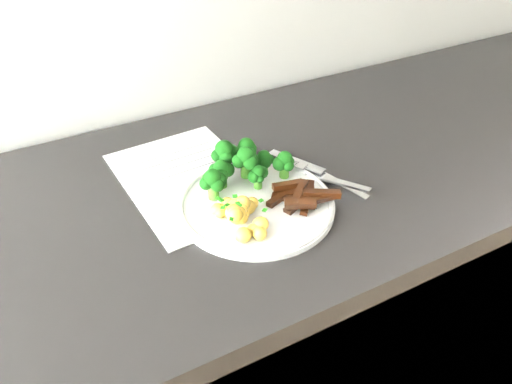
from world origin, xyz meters
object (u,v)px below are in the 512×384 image
plate (256,203)px  knife (329,179)px  recipe_paper (190,179)px  broccoli (241,163)px  fork (324,176)px  counter (254,344)px  beef_strips (302,196)px  potatoes (240,214)px

plate → knife: size_ratio=1.27×
recipe_paper → broccoli: 0.10m
fork → knife: size_ratio=0.83×
broccoli → knife: (0.13, -0.06, -0.04)m
counter → recipe_paper: recipe_paper is taller
beef_strips → fork: 0.07m
potatoes → beef_strips: bearing=-0.8°
broccoli → beef_strips: size_ratio=1.51×
recipe_paper → broccoli: bearing=-39.6°
plate → fork: fork is taller
recipe_paper → potatoes: bearing=-81.8°
beef_strips → recipe_paper: bearing=130.7°
fork → broccoli: bearing=153.5°
plate → fork: (0.13, 0.00, 0.01)m
knife → broccoli: bearing=154.6°
counter → knife: 0.47m
potatoes → knife: 0.19m
counter → recipe_paper: (-0.09, 0.06, 0.45)m
broccoli → counter: bearing=-3.0°
knife → recipe_paper: bearing=149.2°
plate → knife: (0.14, -0.00, 0.00)m
counter → broccoli: 0.49m
knife → fork: bearing=170.4°
recipe_paper → broccoli: (0.07, -0.06, 0.04)m
broccoli → knife: broccoli is taller
recipe_paper → beef_strips: bearing=-49.3°
fork → potatoes: bearing=-170.1°
plate → knife: knife is taller
counter → potatoes: bearing=-128.1°
potatoes → knife: size_ratio=0.55×
counter → potatoes: size_ratio=21.66×
beef_strips → fork: beef_strips is taller
recipe_paper → plate: 0.14m
counter → broccoli: bearing=177.0°
beef_strips → fork: size_ratio=0.68×
broccoli → plate: bearing=-95.4°
counter → fork: size_ratio=14.42×
counter → fork: bearing=-31.0°
counter → knife: knife is taller
counter → beef_strips: bearing=-68.0°
potatoes → fork: size_ratio=0.67×
counter → broccoli: size_ratio=14.00×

